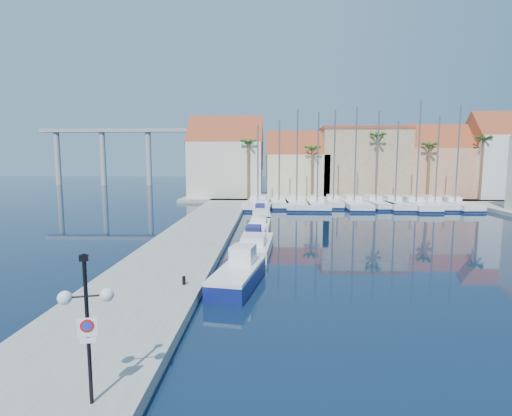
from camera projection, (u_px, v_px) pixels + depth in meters
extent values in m
plane|color=black|center=(317.00, 288.00, 21.47)|extent=(260.00, 260.00, 0.00)
cube|color=gray|center=(197.00, 235.00, 35.14)|extent=(6.00, 77.00, 0.50)
cube|color=gray|center=(343.00, 197.00, 68.68)|extent=(54.00, 16.00, 0.50)
cylinder|color=black|center=(88.00, 330.00, 10.33)|extent=(0.10, 0.10, 4.05)
cylinder|color=black|center=(75.00, 297.00, 10.16)|extent=(0.50, 0.18, 0.05)
cylinder|color=black|center=(97.00, 296.00, 10.27)|extent=(0.50, 0.18, 0.05)
sphere|color=white|center=(65.00, 298.00, 10.10)|extent=(0.36, 0.36, 0.36)
sphere|color=white|center=(107.00, 295.00, 10.33)|extent=(0.36, 0.36, 0.36)
cube|color=black|center=(84.00, 258.00, 10.09)|extent=(0.25, 0.18, 0.16)
cube|color=white|center=(87.00, 327.00, 10.26)|extent=(0.50, 0.16, 0.51)
cylinder|color=red|center=(87.00, 326.00, 10.23)|extent=(0.34, 0.10, 0.34)
cylinder|color=#1933A5|center=(87.00, 326.00, 10.22)|extent=(0.24, 0.08, 0.24)
cube|color=white|center=(88.00, 341.00, 10.30)|extent=(0.40, 0.14, 0.14)
cylinder|color=black|center=(184.00, 280.00, 20.44)|extent=(0.18, 0.18, 0.44)
cube|color=navy|center=(238.00, 279.00, 21.62)|extent=(2.93, 6.06, 0.87)
cube|color=white|center=(238.00, 270.00, 21.55)|extent=(2.93, 6.06, 0.19)
cube|color=white|center=(243.00, 255.00, 22.61)|extent=(1.51, 1.75, 1.06)
cube|color=white|center=(255.00, 246.00, 29.76)|extent=(2.81, 7.36, 0.80)
cube|color=white|center=(254.00, 239.00, 28.96)|extent=(1.79, 2.63, 0.60)
cube|color=white|center=(254.00, 237.00, 33.49)|extent=(1.91, 5.40, 0.80)
cube|color=navy|center=(254.00, 230.00, 32.88)|extent=(1.27, 1.91, 0.60)
cube|color=white|center=(260.00, 225.00, 39.11)|extent=(2.24, 6.27, 0.80)
cube|color=white|center=(259.00, 219.00, 38.41)|extent=(1.48, 2.23, 0.60)
cube|color=white|center=(262.00, 218.00, 44.15)|extent=(2.06, 6.02, 0.80)
cube|color=white|center=(262.00, 212.00, 43.47)|extent=(1.39, 2.12, 0.60)
cube|color=white|center=(260.00, 211.00, 49.34)|extent=(1.73, 5.26, 0.80)
cube|color=navy|center=(260.00, 206.00, 48.74)|extent=(1.19, 1.85, 0.60)
cube|color=white|center=(264.00, 207.00, 53.72)|extent=(2.02, 5.42, 0.80)
cube|color=white|center=(264.00, 202.00, 53.10)|extent=(1.30, 1.93, 0.60)
cube|color=white|center=(258.00, 203.00, 57.04)|extent=(3.96, 12.06, 1.00)
cube|color=#0C1A3F|center=(258.00, 206.00, 57.08)|extent=(4.02, 12.12, 0.28)
cube|color=white|center=(259.00, 197.00, 58.11)|extent=(2.42, 3.71, 0.60)
cylinder|color=slate|center=(258.00, 163.00, 55.74)|extent=(0.20, 0.20, 10.45)
cube|color=white|center=(279.00, 203.00, 57.41)|extent=(2.62, 8.84, 1.00)
cube|color=#0C1A3F|center=(279.00, 205.00, 57.45)|extent=(2.68, 8.90, 0.28)
cube|color=white|center=(278.00, 197.00, 58.18)|extent=(1.70, 2.69, 0.60)
cylinder|color=slate|center=(279.00, 160.00, 56.22)|extent=(0.20, 0.20, 11.22)
cube|color=white|center=(296.00, 204.00, 56.65)|extent=(3.14, 11.76, 1.00)
cube|color=#0C1A3F|center=(296.00, 206.00, 56.69)|extent=(3.20, 11.82, 0.28)
cube|color=white|center=(296.00, 197.00, 57.71)|extent=(2.16, 3.54, 0.60)
cylinder|color=slate|center=(297.00, 156.00, 55.22)|extent=(0.20, 0.20, 12.57)
cube|color=white|center=(317.00, 204.00, 56.18)|extent=(3.26, 11.23, 1.00)
cube|color=#0C1A3F|center=(317.00, 206.00, 56.22)|extent=(3.32, 11.29, 0.28)
cube|color=white|center=(316.00, 198.00, 57.18)|extent=(2.14, 3.41, 0.60)
cylinder|color=slate|center=(318.00, 157.00, 54.81)|extent=(0.20, 0.20, 12.17)
cube|color=white|center=(333.00, 203.00, 57.67)|extent=(2.58, 8.49, 1.00)
cube|color=#0C1A3F|center=(333.00, 205.00, 57.71)|extent=(2.64, 8.55, 0.28)
cube|color=white|center=(332.00, 197.00, 58.40)|extent=(1.64, 2.59, 0.60)
cylinder|color=slate|center=(334.00, 155.00, 56.40)|extent=(0.20, 0.20, 12.69)
cube|color=white|center=(353.00, 204.00, 56.53)|extent=(3.12, 11.98, 1.00)
cube|color=#0C1A3F|center=(353.00, 206.00, 56.57)|extent=(3.18, 12.04, 0.28)
cube|color=white|center=(352.00, 197.00, 57.62)|extent=(2.18, 3.60, 0.60)
cylinder|color=slate|center=(356.00, 154.00, 55.07)|extent=(0.20, 0.20, 12.89)
cube|color=white|center=(375.00, 204.00, 56.96)|extent=(3.48, 10.26, 1.00)
cube|color=#0C1A3F|center=(374.00, 206.00, 57.00)|extent=(3.54, 10.32, 0.28)
cube|color=white|center=(372.00, 197.00, 57.86)|extent=(2.09, 3.17, 0.60)
cylinder|color=slate|center=(378.00, 156.00, 55.63)|extent=(0.20, 0.20, 12.38)
cube|color=white|center=(394.00, 204.00, 56.12)|extent=(3.23, 11.04, 1.00)
cube|color=#0C1A3F|center=(394.00, 206.00, 56.16)|extent=(3.29, 11.10, 0.28)
cube|color=white|center=(392.00, 198.00, 57.10)|extent=(2.11, 3.35, 0.60)
cylinder|color=slate|center=(397.00, 162.00, 54.83)|extent=(0.20, 0.20, 10.94)
cube|color=white|center=(414.00, 205.00, 55.53)|extent=(3.28, 11.85, 1.00)
cube|color=#0C1A3F|center=(414.00, 207.00, 55.57)|extent=(3.34, 11.91, 0.28)
cube|color=white|center=(411.00, 198.00, 56.60)|extent=(2.21, 3.58, 0.60)
cylinder|color=slate|center=(419.00, 152.00, 54.03)|extent=(0.20, 0.20, 13.67)
cube|color=white|center=(433.00, 204.00, 56.12)|extent=(2.89, 10.40, 1.00)
cube|color=#0C1A3F|center=(433.00, 206.00, 56.16)|extent=(2.95, 10.46, 0.28)
cube|color=white|center=(431.00, 198.00, 57.04)|extent=(1.94, 3.14, 0.60)
cylinder|color=slate|center=(437.00, 159.00, 54.82)|extent=(0.20, 0.20, 11.65)
cube|color=white|center=(453.00, 205.00, 55.55)|extent=(3.62, 11.19, 1.00)
cube|color=#0C1A3F|center=(453.00, 207.00, 55.59)|extent=(3.69, 11.25, 0.28)
cube|color=white|center=(449.00, 198.00, 56.54)|extent=(2.23, 3.44, 0.60)
cylinder|color=slate|center=(458.00, 154.00, 54.13)|extent=(0.20, 0.20, 13.01)
cube|color=beige|center=(226.00, 170.00, 67.80)|extent=(12.00, 9.00, 9.00)
cube|color=brown|center=(226.00, 143.00, 67.24)|extent=(12.30, 9.00, 9.00)
cube|color=beige|center=(297.00, 176.00, 67.50)|extent=(10.00, 8.00, 7.00)
cube|color=brown|center=(297.00, 155.00, 67.07)|extent=(10.30, 8.00, 8.00)
cube|color=#9F8462|center=(362.00, 164.00, 67.86)|extent=(14.00, 10.00, 11.00)
cube|color=brown|center=(363.00, 129.00, 67.14)|extent=(14.20, 10.20, 0.50)
cube|color=tan|center=(435.00, 173.00, 66.63)|extent=(10.00, 8.00, 8.00)
cube|color=brown|center=(436.00, 149.00, 66.13)|extent=(10.30, 8.00, 8.00)
cube|color=white|center=(494.00, 167.00, 65.20)|extent=(8.00, 8.00, 10.00)
cube|color=brown|center=(496.00, 136.00, 64.58)|extent=(8.30, 8.00, 8.00)
cylinder|color=brown|center=(248.00, 171.00, 62.70)|extent=(0.36, 0.36, 9.00)
sphere|color=#215016|center=(248.00, 143.00, 62.16)|extent=(2.60, 2.60, 2.60)
cylinder|color=brown|center=(312.00, 174.00, 62.41)|extent=(0.36, 0.36, 8.00)
sphere|color=#215016|center=(312.00, 149.00, 61.93)|extent=(2.60, 2.60, 2.60)
cylinder|color=brown|center=(377.00, 167.00, 61.94)|extent=(0.36, 0.36, 10.00)
sphere|color=#215016|center=(378.00, 136.00, 61.33)|extent=(2.60, 2.60, 2.60)
cylinder|color=brown|center=(429.00, 172.00, 61.75)|extent=(0.36, 0.36, 8.50)
sphere|color=#215016|center=(430.00, 146.00, 61.24)|extent=(2.60, 2.60, 2.60)
cylinder|color=brown|center=(481.00, 169.00, 61.41)|extent=(0.36, 0.36, 9.50)
sphere|color=#215016|center=(484.00, 139.00, 60.83)|extent=(2.60, 2.60, 2.60)
cube|color=#9E9E99|center=(132.00, 130.00, 102.37)|extent=(48.00, 2.20, 0.90)
cylinder|color=#9E9E99|center=(58.00, 158.00, 103.94)|extent=(1.40, 1.40, 14.00)
cylinder|color=#9E9E99|center=(103.00, 158.00, 103.52)|extent=(1.40, 1.40, 14.00)
cylinder|color=#9E9E99|center=(149.00, 158.00, 103.10)|extent=(1.40, 1.40, 14.00)
cylinder|color=#9E9E99|center=(195.00, 158.00, 102.68)|extent=(1.40, 1.40, 14.00)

